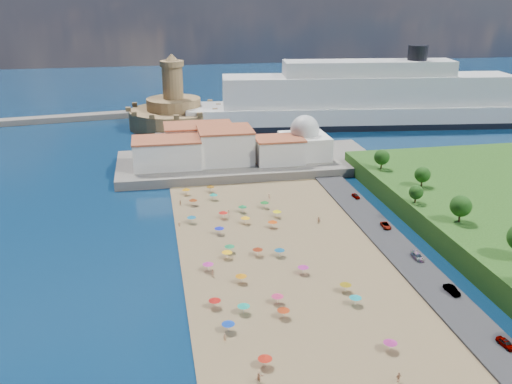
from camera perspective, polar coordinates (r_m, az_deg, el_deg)
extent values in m
plane|color=#071938|center=(132.89, 0.31, -6.99)|extent=(700.00, 700.00, 0.00)
cube|color=#59544C|center=(200.84, -0.86, 2.96)|extent=(90.00, 36.00, 3.00)
cube|color=#59544C|center=(232.14, -7.74, 5.06)|extent=(18.00, 70.00, 2.40)
cube|color=silver|center=(192.67, -8.91, 3.84)|extent=(22.00, 14.00, 9.00)
cube|color=silver|center=(195.84, -3.09, 4.62)|extent=(18.00, 16.00, 11.00)
cube|color=silver|center=(195.55, 2.33, 4.16)|extent=(16.00, 12.00, 8.00)
cube|color=silver|center=(206.67, -5.74, 5.23)|extent=(24.00, 14.00, 10.00)
cube|color=silver|center=(201.68, 4.85, 4.59)|extent=(16.00, 16.00, 8.00)
sphere|color=silver|center=(200.18, 4.90, 6.25)|extent=(10.00, 10.00, 10.00)
cylinder|color=silver|center=(199.32, 4.94, 7.31)|extent=(1.20, 1.20, 1.60)
cylinder|color=#967A4B|center=(260.62, -8.16, 7.31)|extent=(40.00, 40.00, 8.00)
cylinder|color=#967A4B|center=(259.30, -8.23, 8.71)|extent=(24.00, 24.00, 5.00)
cylinder|color=#967A4B|center=(257.64, -8.34, 10.78)|extent=(9.00, 9.00, 14.00)
cylinder|color=#967A4B|center=(256.49, -8.43, 12.59)|extent=(10.40, 10.40, 2.40)
cone|color=#967A4B|center=(256.16, -8.46, 13.19)|extent=(6.00, 6.00, 3.00)
cube|color=black|center=(266.64, 10.86, 6.85)|extent=(164.22, 42.34, 2.62)
cube|color=silver|center=(265.88, 10.91, 7.59)|extent=(163.18, 41.83, 9.69)
cube|color=silver|center=(263.76, 11.07, 9.99)|extent=(130.59, 33.89, 12.92)
cube|color=silver|center=(262.31, 11.21, 12.07)|extent=(76.60, 23.51, 6.46)
cylinder|color=black|center=(267.98, 15.88, 13.26)|extent=(8.62, 8.62, 6.46)
cylinder|color=gray|center=(159.70, -1.36, -1.71)|extent=(0.07, 0.07, 2.00)
cone|color=#136B34|center=(159.37, -1.36, -1.41)|extent=(2.50, 2.50, 0.60)
cylinder|color=gray|center=(146.16, -3.70, -3.88)|extent=(0.07, 0.07, 2.00)
cone|color=#0E18BD|center=(145.80, -3.70, -3.55)|extent=(2.50, 2.50, 0.60)
cylinder|color=gray|center=(99.01, 0.90, -16.60)|extent=(0.07, 0.07, 2.00)
cone|color=#B11D0E|center=(98.48, 0.91, -16.18)|extent=(2.50, 2.50, 0.60)
cylinder|color=gray|center=(165.50, -6.30, -1.04)|extent=(0.07, 0.07, 2.00)
cone|color=maroon|center=(165.18, -6.31, -0.75)|extent=(2.50, 2.50, 0.60)
cylinder|color=gray|center=(107.59, -2.79, -13.31)|extent=(0.07, 0.07, 2.00)
cone|color=#0C35A8|center=(107.10, -2.80, -12.91)|extent=(2.50, 2.50, 0.60)
cylinder|color=gray|center=(111.50, 2.76, -12.00)|extent=(0.07, 0.07, 2.00)
cone|color=#A32E0D|center=(111.02, 2.77, -11.61)|extent=(2.50, 2.50, 0.60)
cylinder|color=gray|center=(174.26, -7.00, 0.03)|extent=(0.07, 0.07, 2.00)
cone|color=#C37D08|center=(173.96, -7.01, 0.31)|extent=(2.50, 2.50, 0.60)
cylinder|color=gray|center=(156.47, 2.12, -2.19)|extent=(0.07, 0.07, 2.00)
cone|color=#D9CB0B|center=(156.14, 2.12, -1.89)|extent=(2.50, 2.50, 0.60)
cylinder|color=gray|center=(134.66, 0.16, -6.01)|extent=(0.07, 0.07, 2.00)
cone|color=maroon|center=(134.26, 0.16, -5.67)|extent=(2.50, 2.50, 0.60)
cylinder|color=gray|center=(152.15, -1.06, -2.84)|extent=(0.07, 0.07, 2.00)
cone|color=#FFB10D|center=(151.80, -1.06, -2.53)|extent=(2.50, 2.50, 0.60)
cylinder|color=gray|center=(149.70, 1.67, -3.25)|extent=(0.07, 0.07, 2.00)
cone|color=#D34309|center=(149.35, 1.67, -2.93)|extent=(2.50, 2.50, 0.60)
cylinder|color=gray|center=(117.04, 9.90, -10.63)|extent=(0.07, 0.07, 2.00)
cone|color=teal|center=(116.59, 9.92, -10.25)|extent=(2.50, 2.50, 0.60)
cylinder|color=gray|center=(175.94, -4.58, 0.31)|extent=(0.07, 0.07, 2.00)
cone|color=brown|center=(175.64, -4.59, 0.59)|extent=(2.50, 2.50, 0.60)
cylinder|color=gray|center=(134.46, 2.37, -6.07)|extent=(0.07, 0.07, 2.00)
cone|color=#0D517D|center=(134.07, 2.37, -5.72)|extent=(2.50, 2.50, 0.60)
cylinder|color=gray|center=(128.41, -4.81, -7.45)|extent=(0.07, 0.07, 2.00)
cone|color=#BB288B|center=(128.00, -4.83, -7.10)|extent=(2.50, 2.50, 0.60)
cylinder|color=gray|center=(136.31, -2.66, -5.70)|extent=(0.07, 0.07, 2.00)
cone|color=#157843|center=(135.92, -2.67, -5.35)|extent=(2.50, 2.50, 0.60)
cylinder|color=gray|center=(162.72, 0.86, -1.29)|extent=(0.07, 0.07, 2.00)
cone|color=#126820|center=(162.39, 0.86, -0.99)|extent=(2.50, 2.50, 0.60)
cylinder|color=gray|center=(112.70, -1.25, -11.60)|extent=(0.07, 0.07, 2.00)
cone|color=#109980|center=(112.23, -1.25, -11.21)|extent=(2.50, 2.50, 0.60)
cylinder|color=gray|center=(155.85, -3.30, -2.31)|extent=(0.07, 0.07, 2.00)
cone|color=red|center=(155.51, -3.31, -2.00)|extent=(2.50, 2.50, 0.60)
cylinder|color=gray|center=(114.73, -4.14, -11.03)|extent=(0.07, 0.07, 2.00)
cone|color=#A6100D|center=(114.27, -4.15, -10.65)|extent=(2.50, 2.50, 0.60)
cylinder|color=gray|center=(121.32, 8.93, -9.39)|extent=(0.07, 0.07, 2.00)
cone|color=#8C6F0C|center=(120.89, 8.96, -9.02)|extent=(2.50, 2.50, 0.60)
cylinder|color=gray|center=(127.10, 4.73, -7.76)|extent=(0.07, 0.07, 2.00)
cone|color=#A82486|center=(126.68, 4.74, -7.40)|extent=(2.50, 2.50, 0.60)
cylinder|color=gray|center=(133.52, -2.91, -6.28)|extent=(0.07, 0.07, 2.00)
cone|color=#FAB30D|center=(133.12, -2.92, -5.93)|extent=(2.50, 2.50, 0.60)
cylinder|color=gray|center=(115.88, 2.16, -10.65)|extent=(0.07, 0.07, 2.00)
cone|color=#BF285A|center=(115.42, 2.16, -10.26)|extent=(2.50, 2.50, 0.60)
cylinder|color=gray|center=(169.15, -4.27, -0.50)|extent=(0.07, 0.07, 2.00)
cone|color=#10937C|center=(168.84, -4.27, -0.21)|extent=(2.50, 2.50, 0.60)
cylinder|color=gray|center=(105.25, 13.25, -14.73)|extent=(0.07, 0.07, 2.00)
cone|color=#99206F|center=(104.75, 13.29, -14.33)|extent=(2.50, 2.50, 0.60)
cylinder|color=gray|center=(123.14, -1.50, -8.66)|extent=(0.07, 0.07, 2.00)
cone|color=#C57208|center=(122.71, -1.50, -8.29)|extent=(2.50, 2.50, 0.60)
cylinder|color=gray|center=(153.54, -6.46, -2.76)|extent=(0.07, 0.07, 2.00)
cone|color=#0F618B|center=(153.19, -6.47, -2.45)|extent=(2.50, 2.50, 0.60)
imported|color=tan|center=(104.97, -3.13, -14.34)|extent=(0.75, 0.63, 1.76)
imported|color=tan|center=(157.50, -2.76, -2.09)|extent=(0.84, 0.99, 1.78)
imported|color=tan|center=(169.43, 1.31, -0.44)|extent=(1.32, 1.33, 1.84)
imported|color=tan|center=(151.38, -7.67, -3.24)|extent=(1.15, 1.08, 1.57)
imported|color=tan|center=(95.85, 0.30, -18.06)|extent=(1.80, 1.35, 1.89)
imported|color=tan|center=(126.04, -4.39, -8.05)|extent=(0.91, 0.73, 1.80)
imported|color=tan|center=(166.14, -7.57, -1.06)|extent=(0.67, 1.08, 1.72)
imported|color=tan|center=(98.68, 14.08, -17.51)|extent=(1.13, 0.62, 1.83)
imported|color=tan|center=(153.29, 6.29, -2.81)|extent=(1.69, 1.57, 1.89)
imported|color=gray|center=(125.29, 19.00, -9.24)|extent=(1.97, 4.46, 1.42)
imported|color=gray|center=(111.97, 23.71, -13.67)|extent=(2.09, 4.01, 1.30)
imported|color=gray|center=(137.57, 15.84, -6.20)|extent=(1.87, 4.47, 1.29)
imported|color=gray|center=(152.63, 12.86, -3.28)|extent=(2.38, 4.51, 1.21)
imported|color=gray|center=(171.94, 9.96, -0.39)|extent=(1.87, 3.67, 1.20)
cylinder|color=#382314|center=(147.21, 19.69, -2.27)|extent=(0.50, 0.50, 2.91)
sphere|color=#14380F|center=(146.29, 19.80, -1.32)|extent=(5.25, 5.25, 5.25)
cylinder|color=#382314|center=(156.48, 15.65, -0.67)|extent=(0.50, 0.50, 2.11)
sphere|color=#14380F|center=(155.85, 15.71, -0.02)|extent=(3.81, 3.81, 3.81)
cylinder|color=#382314|center=(169.80, 16.24, 0.97)|extent=(0.50, 0.50, 2.52)
sphere|color=#14380F|center=(169.10, 16.32, 1.69)|extent=(4.54, 4.54, 4.54)
cylinder|color=#382314|center=(183.14, 12.42, 2.71)|extent=(0.50, 0.50, 2.70)
sphere|color=#14380F|center=(182.45, 12.47, 3.43)|extent=(4.85, 4.85, 4.85)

